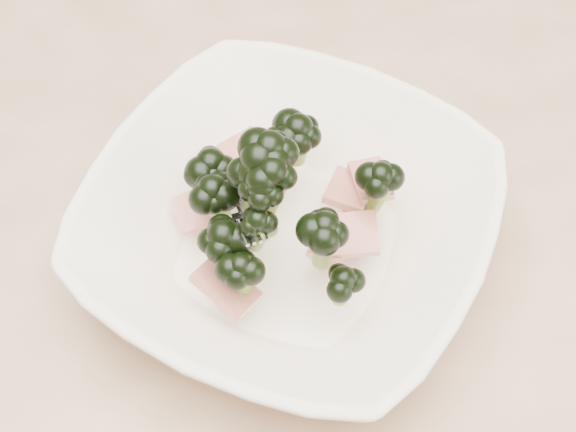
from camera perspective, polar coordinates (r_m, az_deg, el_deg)
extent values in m
cube|color=tan|center=(0.64, -4.70, -6.52)|extent=(1.20, 0.80, 0.04)
imported|color=white|center=(0.61, 0.00, -0.71)|extent=(0.37, 0.37, 0.07)
cylinder|color=olive|center=(0.56, -2.12, -1.50)|extent=(0.02, 0.02, 0.04)
ellipsoid|color=black|center=(0.54, -2.19, -0.26)|extent=(0.03, 0.03, 0.02)
cylinder|color=olive|center=(0.59, -1.24, 2.86)|extent=(0.02, 0.02, 0.03)
ellipsoid|color=black|center=(0.58, -1.27, 3.83)|extent=(0.03, 0.03, 0.02)
cylinder|color=olive|center=(0.56, -1.08, 1.58)|extent=(0.03, 0.02, 0.04)
ellipsoid|color=black|center=(0.54, -1.13, 3.16)|extent=(0.04, 0.04, 0.03)
cylinder|color=olive|center=(0.57, -2.32, 1.36)|extent=(0.02, 0.02, 0.05)
ellipsoid|color=black|center=(0.55, -2.41, 3.05)|extent=(0.04, 0.04, 0.03)
cylinder|color=olive|center=(0.58, -4.49, -2.62)|extent=(0.03, 0.02, 0.04)
ellipsoid|color=black|center=(0.56, -4.64, -1.38)|extent=(0.04, 0.04, 0.03)
cylinder|color=olive|center=(0.57, -3.29, -4.62)|extent=(0.01, 0.02, 0.03)
ellipsoid|color=black|center=(0.55, -3.39, -3.57)|extent=(0.03, 0.03, 0.03)
cylinder|color=olive|center=(0.63, -0.96, 4.53)|extent=(0.02, 0.02, 0.03)
ellipsoid|color=black|center=(0.61, -0.98, 5.59)|extent=(0.03, 0.03, 0.02)
cylinder|color=olive|center=(0.57, -1.27, 3.10)|extent=(0.02, 0.03, 0.05)
ellipsoid|color=black|center=(0.55, -1.32, 4.86)|extent=(0.04, 0.04, 0.03)
cylinder|color=olive|center=(0.59, -5.24, 0.68)|extent=(0.02, 0.02, 0.04)
ellipsoid|color=black|center=(0.58, -5.40, 1.89)|extent=(0.04, 0.04, 0.03)
cylinder|color=olive|center=(0.61, -5.87, 1.85)|extent=(0.02, 0.01, 0.03)
ellipsoid|color=black|center=(0.60, -6.04, 2.98)|extent=(0.03, 0.03, 0.02)
cylinder|color=olive|center=(0.56, -1.80, 0.37)|extent=(0.02, 0.02, 0.05)
ellipsoid|color=black|center=(0.54, -1.88, 2.11)|extent=(0.04, 0.04, 0.03)
cylinder|color=olive|center=(0.56, 2.54, -2.25)|extent=(0.02, 0.02, 0.04)
ellipsoid|color=black|center=(0.54, 2.65, -0.73)|extent=(0.04, 0.04, 0.03)
cylinder|color=olive|center=(0.61, 6.36, 1.37)|extent=(0.02, 0.02, 0.05)
ellipsoid|color=black|center=(0.59, 6.61, 2.88)|extent=(0.04, 0.04, 0.03)
cylinder|color=olive|center=(0.62, -5.33, 2.34)|extent=(0.03, 0.02, 0.04)
ellipsoid|color=black|center=(0.60, -5.51, 3.73)|extent=(0.04, 0.04, 0.03)
cylinder|color=olive|center=(0.64, 0.69, 4.87)|extent=(0.02, 0.02, 0.04)
ellipsoid|color=black|center=(0.62, 0.71, 6.21)|extent=(0.04, 0.04, 0.03)
cylinder|color=olive|center=(0.58, 3.86, -5.40)|extent=(0.02, 0.02, 0.03)
ellipsoid|color=black|center=(0.56, 3.96, -4.51)|extent=(0.03, 0.03, 0.03)
cube|color=maroon|center=(0.62, -6.32, 0.54)|extent=(0.05, 0.05, 0.02)
cube|color=maroon|center=(0.58, -4.43, -5.04)|extent=(0.05, 0.05, 0.02)
cube|color=maroon|center=(0.63, -2.73, 3.91)|extent=(0.06, 0.06, 0.01)
cube|color=maroon|center=(0.62, 4.39, 1.85)|extent=(0.04, 0.04, 0.01)
cube|color=maroon|center=(0.62, 5.89, 2.52)|extent=(0.04, 0.05, 0.01)
cube|color=maroon|center=(0.60, 4.73, -1.31)|extent=(0.04, 0.04, 0.01)
cube|color=maroon|center=(0.60, 3.60, -1.70)|extent=(0.04, 0.06, 0.02)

